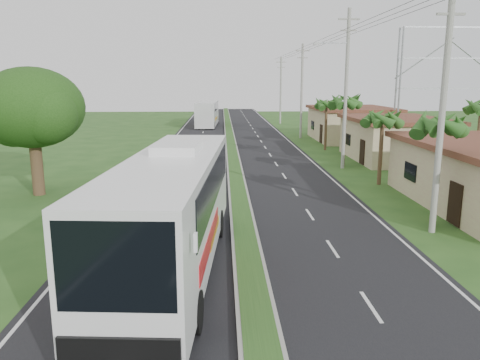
{
  "coord_description": "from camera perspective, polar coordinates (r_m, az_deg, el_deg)",
  "views": [
    {
      "loc": [
        -0.95,
        -17.86,
        6.67
      ],
      "look_at": [
        -0.06,
        5.25,
        1.8
      ],
      "focal_mm": 35.0,
      "sensor_mm": 36.0,
      "label": 1
    }
  ],
  "objects": [
    {
      "name": "palm_verge_d",
      "position": [
        47.04,
        10.52,
        9.11
      ],
      "size": [
        2.4,
        2.4,
        5.25
      ],
      "color": "#473321",
      "rests_on": "ground"
    },
    {
      "name": "shop_far",
      "position": [
        56.1,
        13.35,
        6.73
      ],
      "size": [
        8.6,
        11.6,
        3.82
      ],
      "color": "tan",
      "rests_on": "ground"
    },
    {
      "name": "utility_pole_a",
      "position": [
        22.02,
        23.49,
        8.33
      ],
      "size": [
        1.6,
        0.28,
        11.0
      ],
      "color": "gray",
      "rests_on": "ground"
    },
    {
      "name": "palm_verge_c",
      "position": [
        38.16,
        12.77,
        9.28
      ],
      "size": [
        2.4,
        2.4,
        5.85
      ],
      "color": "#473321",
      "rests_on": "ground"
    },
    {
      "name": "lane_edge_left",
      "position": [
        38.87,
        -10.68,
        1.81
      ],
      "size": [
        0.12,
        160.0,
        0.01
      ],
      "primitive_type": "cube",
      "color": "silver",
      "rests_on": "ground"
    },
    {
      "name": "lane_edge_right",
      "position": [
        39.2,
        9.09,
        1.95
      ],
      "size": [
        0.12,
        160.0,
        0.01
      ],
      "primitive_type": "cube",
      "color": "silver",
      "rests_on": "ground"
    },
    {
      "name": "utility_pole_b",
      "position": [
        37.08,
        12.75,
        10.97
      ],
      "size": [
        3.2,
        0.28,
        12.0
      ],
      "color": "gray",
      "rests_on": "ground"
    },
    {
      "name": "ground",
      "position": [
        19.09,
        0.81,
        -8.56
      ],
      "size": [
        180.0,
        180.0,
        0.0
      ],
      "primitive_type": "plane",
      "color": "#254A1B",
      "rests_on": "ground"
    },
    {
      "name": "coach_bus_main",
      "position": [
        16.75,
        -8.12,
        -2.86
      ],
      "size": [
        3.85,
        13.9,
        4.44
      ],
      "rotation": [
        0.0,
        0.0,
        -0.07
      ],
      "color": "white",
      "rests_on": "ground"
    },
    {
      "name": "palm_verge_b",
      "position": [
        31.69,
        17.01,
        7.19
      ],
      "size": [
        2.4,
        2.4,
        5.05
      ],
      "color": "#473321",
      "rests_on": "ground"
    },
    {
      "name": "utility_pole_d",
      "position": [
        76.45,
        4.98,
        10.92
      ],
      "size": [
        1.6,
        0.28,
        10.5
      ],
      "color": "gray",
      "rests_on": "ground"
    },
    {
      "name": "palm_verge_a",
      "position": [
        23.19,
        23.36,
        6.15
      ],
      "size": [
        2.4,
        2.4,
        5.45
      ],
      "color": "#473321",
      "rests_on": "ground"
    },
    {
      "name": "coach_bus_far",
      "position": [
        72.54,
        -4.0,
        8.26
      ],
      "size": [
        3.3,
        12.88,
        3.72
      ],
      "rotation": [
        0.0,
        0.0,
        -0.04
      ],
      "color": "silver",
      "rests_on": "ground"
    },
    {
      "name": "median_strip",
      "position": [
        38.43,
        -0.75,
        2.05
      ],
      "size": [
        1.2,
        160.0,
        0.18
      ],
      "color": "gray",
      "rests_on": "ground"
    },
    {
      "name": "shade_tree",
      "position": [
        30.07,
        -24.22,
        7.73
      ],
      "size": [
        6.3,
        6.0,
        7.54
      ],
      "color": "#473321",
      "rests_on": "ground"
    },
    {
      "name": "shop_mid",
      "position": [
        42.84,
        18.3,
        4.84
      ],
      "size": [
        7.6,
        10.6,
        3.67
      ],
      "color": "tan",
      "rests_on": "ground"
    },
    {
      "name": "road_asphalt",
      "position": [
        38.45,
        -0.75,
        1.92
      ],
      "size": [
        14.0,
        160.0,
        0.02
      ],
      "primitive_type": "cube",
      "color": "black",
      "rests_on": "ground"
    },
    {
      "name": "motorcyclist",
      "position": [
        20.96,
        -4.47,
        -4.47
      ],
      "size": [
        1.76,
        0.93,
        2.18
      ],
      "rotation": [
        0.0,
        0.0,
        -0.28
      ],
      "color": "black",
      "rests_on": "ground"
    },
    {
      "name": "billboard_lattice",
      "position": [
        53.08,
        23.89,
        11.07
      ],
      "size": [
        10.18,
        1.18,
        12.07
      ],
      "color": "gray",
      "rests_on": "ground"
    },
    {
      "name": "utility_pole_c",
      "position": [
        56.66,
        7.53,
        10.79
      ],
      "size": [
        1.6,
        0.28,
        11.0
      ],
      "color": "gray",
      "rests_on": "ground"
    }
  ]
}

